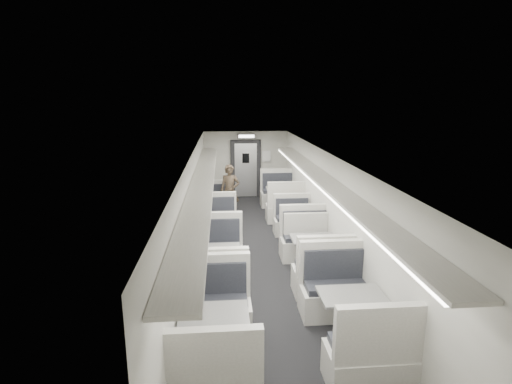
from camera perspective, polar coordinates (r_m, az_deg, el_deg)
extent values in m
cube|color=black|center=(9.17, 0.84, -10.14)|extent=(3.00, 12.00, 0.12)
cube|color=silver|center=(8.48, 0.90, 5.65)|extent=(3.00, 12.00, 0.12)
cube|color=silver|center=(14.64, -1.51, 4.00)|extent=(3.00, 0.12, 2.40)
cube|color=silver|center=(8.73, -9.39, -2.76)|extent=(0.12, 12.00, 2.40)
cube|color=silver|center=(9.03, 10.78, -2.28)|extent=(0.12, 12.00, 2.40)
cube|color=#AEAEA4|center=(11.30, -5.45, -4.13)|extent=(0.96, 0.54, 0.41)
cube|color=black|center=(11.26, -5.48, -2.87)|extent=(0.86, 0.43, 0.09)
cube|color=#AEAEA4|center=(10.97, -5.52, -1.83)|extent=(0.96, 0.11, 0.64)
cube|color=#AEAEA4|center=(12.66, -5.40, -2.19)|extent=(0.96, 0.54, 0.41)
cube|color=black|center=(12.57, -5.43, -1.12)|extent=(0.86, 0.43, 0.09)
cube|color=#AEAEA4|center=(12.72, -5.45, 0.32)|extent=(0.96, 0.11, 0.64)
cylinder|color=silver|center=(11.95, -5.44, -2.60)|extent=(0.09, 0.09, 0.63)
cylinder|color=silver|center=(12.04, -5.40, -3.97)|extent=(0.33, 0.33, 0.03)
cube|color=gray|center=(11.86, -5.47, -0.97)|extent=(0.80, 0.55, 0.04)
cube|color=#AEAEA4|center=(9.43, -5.53, -7.71)|extent=(1.02, 0.57, 0.43)
cube|color=black|center=(9.36, -5.57, -6.13)|extent=(0.91, 0.45, 0.10)
cube|color=#AEAEA4|center=(9.05, -5.62, -4.91)|extent=(1.02, 0.12, 0.67)
cube|color=#AEAEA4|center=(10.84, -5.47, -4.84)|extent=(1.02, 0.57, 0.43)
cube|color=black|center=(10.74, -5.50, -3.54)|extent=(0.91, 0.45, 0.10)
cube|color=#AEAEA4|center=(10.88, -5.52, -1.72)|extent=(1.02, 0.12, 0.67)
cylinder|color=silver|center=(10.09, -5.51, -5.55)|extent=(0.10, 0.10, 0.66)
cylinder|color=silver|center=(10.20, -5.47, -7.24)|extent=(0.35, 0.35, 0.03)
cube|color=gray|center=(9.98, -5.56, -3.54)|extent=(0.85, 0.58, 0.04)
cube|color=#AEAEA4|center=(7.21, -5.70, -14.53)|extent=(1.11, 0.62, 0.47)
cube|color=black|center=(7.11, -5.76, -12.35)|extent=(0.99, 0.49, 0.11)
cube|color=#AEAEA4|center=(6.74, -5.85, -10.90)|extent=(1.11, 0.13, 0.74)
cube|color=#AEAEA4|center=(8.69, -5.58, -9.45)|extent=(1.11, 0.62, 0.47)
cube|color=black|center=(8.56, -5.63, -7.75)|extent=(0.99, 0.49, 0.11)
cube|color=#AEAEA4|center=(8.69, -5.66, -5.20)|extent=(1.11, 0.13, 0.74)
cylinder|color=silver|center=(7.89, -5.66, -10.93)|extent=(0.11, 0.11, 0.72)
cylinder|color=silver|center=(8.04, -5.60, -13.17)|extent=(0.38, 0.38, 0.03)
cube|color=gray|center=(7.74, -5.73, -8.20)|extent=(0.92, 0.63, 0.04)
cube|color=black|center=(5.11, -6.11, -23.81)|extent=(0.99, 0.50, 0.11)
cube|color=#AEAEA4|center=(4.71, -6.27, -22.65)|extent=(1.12, 0.13, 0.74)
cube|color=#AEAEA4|center=(6.61, -5.78, -17.32)|extent=(1.12, 0.62, 0.48)
cube|color=black|center=(6.44, -5.84, -15.25)|extent=(0.99, 0.50, 0.11)
cube|color=#AEAEA4|center=(6.53, -5.88, -11.72)|extent=(1.12, 0.13, 0.74)
cylinder|color=silver|center=(5.85, -5.91, -20.39)|extent=(0.11, 0.11, 0.73)
cylinder|color=silver|center=(6.05, -5.83, -23.13)|extent=(0.38, 0.38, 0.03)
cube|color=gray|center=(5.63, -6.02, -16.95)|extent=(0.93, 0.63, 0.04)
cube|color=#AEAEA4|center=(11.90, 4.25, -3.01)|extent=(1.14, 0.64, 0.49)
cube|color=black|center=(11.85, 4.25, -1.59)|extent=(1.01, 0.51, 0.11)
cube|color=#AEAEA4|center=(11.51, 4.49, -0.37)|extent=(1.14, 0.13, 0.76)
cube|color=#AEAEA4|center=(13.50, 3.13, -0.99)|extent=(1.14, 0.64, 0.49)
cube|color=black|center=(13.40, 3.17, 0.21)|extent=(1.01, 0.51, 0.11)
cube|color=#AEAEA4|center=(13.58, 3.03, 1.79)|extent=(1.14, 0.13, 0.76)
cylinder|color=silver|center=(12.66, 3.67, -1.37)|extent=(0.11, 0.11, 0.74)
cylinder|color=silver|center=(12.76, 3.64, -2.92)|extent=(0.39, 0.39, 0.03)
cube|color=gray|center=(12.56, 3.69, 0.46)|extent=(0.95, 0.65, 0.04)
cube|color=#AEAEA4|center=(9.48, 6.74, -7.66)|extent=(0.99, 0.55, 0.42)
cube|color=black|center=(9.42, 6.75, -6.14)|extent=(0.88, 0.44, 0.09)
cube|color=#AEAEA4|center=(9.12, 7.09, -4.96)|extent=(0.99, 0.11, 0.65)
cube|color=#AEAEA4|center=(10.83, 5.21, -4.90)|extent=(0.99, 0.55, 0.42)
cube|color=black|center=(10.72, 5.26, -3.64)|extent=(0.88, 0.44, 0.09)
cube|color=#AEAEA4|center=(10.86, 5.09, -1.88)|extent=(0.99, 0.11, 0.65)
cylinder|color=silver|center=(10.11, 5.94, -5.59)|extent=(0.09, 0.09, 0.64)
cylinder|color=silver|center=(10.22, 5.90, -7.22)|extent=(0.34, 0.34, 0.03)
cube|color=gray|center=(10.00, 5.99, -3.65)|extent=(0.82, 0.56, 0.04)
cube|color=#AEAEA4|center=(7.80, 9.55, -12.38)|extent=(1.12, 0.63, 0.48)
cube|color=black|center=(7.70, 9.58, -10.33)|extent=(1.00, 0.50, 0.11)
cube|color=#AEAEA4|center=(7.35, 10.18, -8.87)|extent=(1.12, 0.13, 0.74)
cube|color=#AEAEA4|center=(9.27, 7.02, -7.98)|extent=(1.12, 0.63, 0.48)
cube|color=black|center=(9.14, 7.12, -6.35)|extent=(1.00, 0.50, 0.11)
cube|color=#AEAEA4|center=(9.28, 6.84, -3.97)|extent=(1.12, 0.13, 0.74)
cylinder|color=silver|center=(8.48, 8.20, -9.21)|extent=(0.11, 0.11, 0.73)
cylinder|color=silver|center=(8.62, 8.12, -11.35)|extent=(0.38, 0.38, 0.03)
cube|color=gray|center=(8.33, 8.29, -6.62)|extent=(0.93, 0.64, 0.04)
cube|color=#AEAEA4|center=(5.77, 16.11, -22.87)|extent=(1.15, 0.64, 0.49)
cube|color=black|center=(5.63, 16.19, -20.22)|extent=(1.02, 0.51, 0.11)
cube|color=#AEAEA4|center=(5.25, 17.52, -18.79)|extent=(1.15, 0.13, 0.76)
cube|color=#AEAEA4|center=(7.12, 11.15, -15.04)|extent=(1.15, 0.64, 0.49)
cube|color=black|center=(6.96, 11.34, -13.00)|extent=(1.02, 0.51, 0.11)
cube|color=#AEAEA4|center=(7.06, 10.86, -9.68)|extent=(1.15, 0.13, 0.76)
cylinder|color=silver|center=(6.36, 13.38, -17.56)|extent=(0.11, 0.11, 0.75)
cylinder|color=silver|center=(6.55, 13.20, -20.25)|extent=(0.39, 0.39, 0.03)
cube|color=gray|center=(6.16, 13.59, -14.22)|extent=(0.96, 0.65, 0.04)
imported|color=black|center=(12.09, -3.76, 0.09)|extent=(0.65, 0.48, 1.64)
cube|color=black|center=(11.99, -7.87, 2.48)|extent=(0.02, 1.18, 0.84)
cube|color=black|center=(9.84, -8.49, 0.03)|extent=(0.02, 1.18, 0.84)
cube|color=black|center=(7.72, -9.44, -3.76)|extent=(0.02, 1.18, 0.84)
cube|color=black|center=(5.67, -11.13, -10.36)|extent=(0.02, 1.18, 0.84)
cube|color=#AEAEA4|center=(8.24, -7.65, 1.50)|extent=(0.46, 10.40, 0.05)
cube|color=white|center=(8.25, -6.25, 1.19)|extent=(0.05, 10.20, 0.04)
cube|color=#AEAEA4|center=(8.50, 9.58, 1.79)|extent=(0.46, 10.40, 0.05)
cube|color=white|center=(8.46, 8.25, 1.44)|extent=(0.05, 10.20, 0.04)
cube|color=black|center=(14.55, -1.48, 3.34)|extent=(1.10, 0.10, 2.10)
cube|color=silver|center=(14.53, -1.47, 3.13)|extent=(0.80, 0.05, 1.95)
cube|color=black|center=(14.41, -1.47, 4.86)|extent=(0.25, 0.02, 0.35)
cube|color=black|center=(13.90, -1.39, 7.98)|extent=(0.62, 0.10, 0.16)
cube|color=silver|center=(13.84, -1.37, 7.96)|extent=(0.54, 0.02, 0.10)
cube|color=silver|center=(14.52, 1.48, 5.12)|extent=(0.32, 0.02, 0.40)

